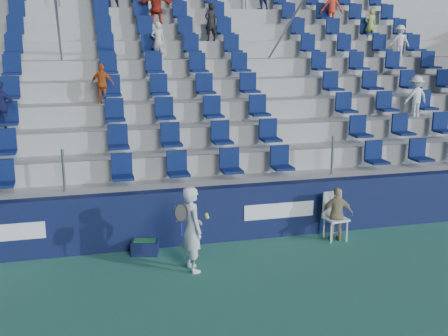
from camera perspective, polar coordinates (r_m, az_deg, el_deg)
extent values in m
plane|color=#2F6D57|center=(9.53, 3.16, -13.90)|extent=(70.00, 70.00, 0.00)
cube|color=#10183E|center=(12.11, -1.34, -4.76)|extent=(24.00, 0.30, 1.20)
cube|color=white|center=(12.37, 5.63, -4.33)|extent=(1.60, 0.02, 0.34)
cube|color=#A2A29D|center=(12.64, -1.94, -3.98)|extent=(24.00, 0.85, 1.20)
cube|color=#A2A29D|center=(13.37, -2.74, -1.91)|extent=(24.00, 0.85, 1.70)
cube|color=#A2A29D|center=(14.12, -3.47, -0.05)|extent=(24.00, 0.85, 2.20)
cube|color=#A2A29D|center=(14.88, -4.11, 1.61)|extent=(24.00, 0.85, 2.70)
cube|color=#A2A29D|center=(15.65, -4.70, 3.12)|extent=(24.00, 0.85, 3.20)
cube|color=#A2A29D|center=(16.44, -5.23, 4.48)|extent=(24.00, 0.85, 3.70)
cube|color=#A2A29D|center=(17.24, -5.72, 5.71)|extent=(24.00, 0.85, 4.20)
cube|color=#A2A29D|center=(18.04, -6.16, 6.84)|extent=(24.00, 0.85, 4.70)
cube|color=#A2A29D|center=(18.85, -6.57, 7.86)|extent=(24.00, 0.85, 5.20)
cube|color=#A2A29D|center=(19.48, -6.89, 9.50)|extent=(24.00, 0.50, 6.20)
cube|color=#0C1949|center=(12.39, -1.97, 0.22)|extent=(16.05, 0.50, 0.70)
cube|color=#0C1949|center=(13.11, -2.80, 3.16)|extent=(16.05, 0.50, 0.70)
cube|color=#0C1949|center=(13.86, -3.55, 5.79)|extent=(16.05, 0.50, 0.70)
cube|color=#0C1949|center=(14.63, -4.23, 8.15)|extent=(16.05, 0.50, 0.70)
cube|color=#0C1949|center=(15.43, -4.84, 10.26)|extent=(16.05, 0.50, 0.70)
cube|color=#0C1949|center=(16.25, -5.40, 12.16)|extent=(16.05, 0.50, 0.70)
cube|color=#0C1949|center=(17.09, -5.91, 13.88)|extent=(16.05, 0.50, 0.70)
cube|color=#0C1949|center=(17.94, -6.38, 15.43)|extent=(16.05, 0.50, 0.70)
cylinder|color=gray|center=(15.19, -16.40, 12.76)|extent=(0.06, 7.68, 4.55)
cylinder|color=gray|center=(16.19, 5.91, 13.21)|extent=(0.06, 7.68, 4.55)
imported|color=red|center=(19.54, 10.88, 15.77)|extent=(0.82, 0.58, 1.16)
imported|color=beige|center=(16.14, -6.73, 12.71)|extent=(0.40, 0.29, 1.03)
imported|color=black|center=(17.30, -1.36, 14.60)|extent=(0.46, 0.37, 1.10)
imported|color=#B42A18|center=(17.88, -6.91, 16.20)|extent=(1.14, 0.52, 1.18)
imported|color=white|center=(18.77, 17.42, 12.20)|extent=(0.69, 0.47, 0.98)
imported|color=#1B1F51|center=(13.63, -21.68, 5.78)|extent=(0.75, 0.51, 1.18)
imported|color=#9DBD4B|center=(19.21, 14.66, 13.90)|extent=(0.39, 0.28, 1.00)
imported|color=#CC5618|center=(14.35, -12.26, 8.34)|extent=(0.61, 0.37, 0.98)
imported|color=white|center=(16.18, 18.90, 6.89)|extent=(0.76, 0.51, 1.10)
imported|color=silver|center=(10.58, -3.25, -6.20)|extent=(0.48, 0.65, 1.64)
cylinder|color=navy|center=(10.27, -4.36, -6.15)|extent=(0.03, 0.03, 0.28)
torus|color=black|center=(10.17, -4.39, -4.56)|extent=(0.30, 0.17, 0.28)
plane|color=#262626|center=(10.17, -4.39, -4.56)|extent=(0.30, 0.16, 0.29)
sphere|color=#C2D531|center=(10.36, -1.69, -5.02)|extent=(0.07, 0.07, 0.07)
sphere|color=#C2D531|center=(10.40, -1.77, -4.76)|extent=(0.07, 0.07, 0.07)
cube|color=white|center=(12.46, 11.28, -5.08)|extent=(0.51, 0.51, 0.04)
cube|color=white|center=(12.56, 10.91, -3.56)|extent=(0.46, 0.10, 0.57)
cylinder|color=white|center=(12.31, 10.82, -6.53)|extent=(0.03, 0.03, 0.46)
cylinder|color=white|center=(12.46, 12.37, -6.35)|extent=(0.03, 0.03, 0.46)
cylinder|color=white|center=(12.62, 10.11, -5.99)|extent=(0.03, 0.03, 0.46)
cylinder|color=white|center=(12.78, 11.62, -5.82)|extent=(0.03, 0.03, 0.46)
imported|color=tan|center=(12.38, 11.41, -4.63)|extent=(0.75, 0.44, 1.19)
cube|color=#10183E|center=(11.65, -8.02, -7.99)|extent=(0.60, 0.47, 0.29)
cube|color=#1E662D|center=(11.63, -8.04, -7.68)|extent=(0.49, 0.35, 0.18)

